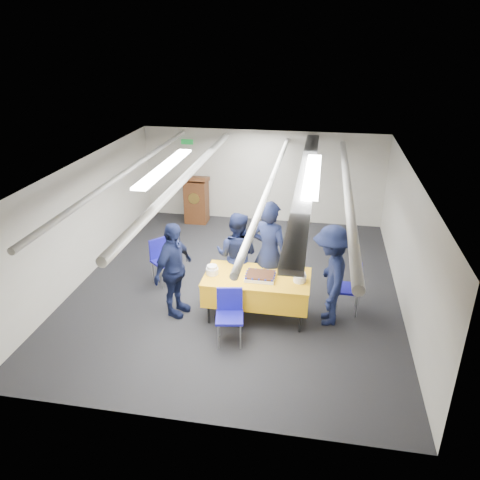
# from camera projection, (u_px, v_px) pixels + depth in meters

# --- Properties ---
(ground) EXTENTS (7.00, 7.00, 0.00)m
(ground) POSITION_uv_depth(u_px,v_px,m) (237.00, 285.00, 9.02)
(ground) COLOR black
(ground) RESTS_ON ground
(room_shell) EXTENTS (6.00, 7.00, 2.30)m
(room_shell) POSITION_uv_depth(u_px,v_px,m) (246.00, 189.00, 8.63)
(room_shell) COLOR beige
(room_shell) RESTS_ON ground
(serving_table) EXTENTS (1.76, 0.94, 0.77)m
(serving_table) POSITION_uv_depth(u_px,v_px,m) (257.00, 287.00, 7.83)
(serving_table) COLOR black
(serving_table) RESTS_ON ground
(sheet_cake) EXTENTS (0.50, 0.38, 0.09)m
(sheet_cake) POSITION_uv_depth(u_px,v_px,m) (260.00, 276.00, 7.66)
(sheet_cake) COLOR white
(sheet_cake) RESTS_ON serving_table
(plate_stack_left) EXTENTS (0.21, 0.21, 0.16)m
(plate_stack_left) POSITION_uv_depth(u_px,v_px,m) (212.00, 270.00, 7.79)
(plate_stack_left) COLOR white
(plate_stack_left) RESTS_ON serving_table
(plate_stack_right) EXTENTS (0.21, 0.21, 0.17)m
(plate_stack_right) POSITION_uv_depth(u_px,v_px,m) (300.00, 277.00, 7.56)
(plate_stack_right) COLOR white
(plate_stack_right) RESTS_ON serving_table
(podium) EXTENTS (0.62, 0.53, 1.25)m
(podium) POSITION_uv_depth(u_px,v_px,m) (196.00, 199.00, 11.76)
(podium) COLOR #5C3017
(podium) RESTS_ON ground
(chair_near) EXTENTS (0.49, 0.49, 0.87)m
(chair_near) POSITION_uv_depth(u_px,v_px,m) (230.00, 310.00, 7.24)
(chair_near) COLOR gray
(chair_near) RESTS_ON ground
(chair_right) EXTENTS (0.43, 0.43, 0.87)m
(chair_right) POSITION_uv_depth(u_px,v_px,m) (353.00, 285.00, 7.97)
(chair_right) COLOR gray
(chair_right) RESTS_ON ground
(chair_left) EXTENTS (0.59, 0.59, 0.87)m
(chair_left) POSITION_uv_depth(u_px,v_px,m) (162.00, 256.00, 8.97)
(chair_left) COLOR gray
(chair_left) RESTS_ON ground
(sailor_a) EXTENTS (0.83, 0.70, 1.93)m
(sailor_a) POSITION_uv_depth(u_px,v_px,m) (269.00, 254.00, 8.08)
(sailor_a) COLOR black
(sailor_a) RESTS_ON ground
(sailor_b) EXTENTS (0.87, 0.73, 1.62)m
(sailor_b) POSITION_uv_depth(u_px,v_px,m) (237.00, 255.00, 8.37)
(sailor_b) COLOR black
(sailor_b) RESTS_ON ground
(sailor_c) EXTENTS (0.68, 1.06, 1.67)m
(sailor_c) POSITION_uv_depth(u_px,v_px,m) (174.00, 270.00, 7.80)
(sailor_c) COLOR black
(sailor_c) RESTS_ON ground
(sailor_d) EXTENTS (0.69, 1.14, 1.72)m
(sailor_d) POSITION_uv_depth(u_px,v_px,m) (331.00, 276.00, 7.57)
(sailor_d) COLOR black
(sailor_d) RESTS_ON ground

